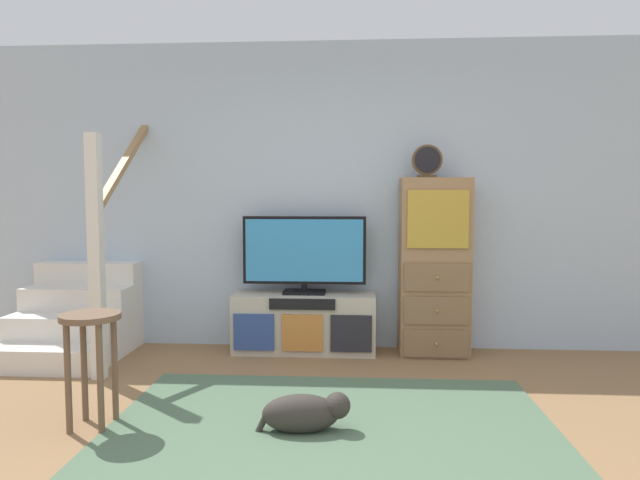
# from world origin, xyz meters

# --- Properties ---
(back_wall) EXTENTS (6.40, 0.12, 2.70)m
(back_wall) POSITION_xyz_m (0.00, 2.46, 1.35)
(back_wall) COLOR #A8BCD1
(back_wall) RESTS_ON ground_plane
(area_rug) EXTENTS (2.60, 1.80, 0.01)m
(area_rug) POSITION_xyz_m (0.00, 0.60, 0.01)
(area_rug) COLOR #4C664C
(area_rug) RESTS_ON ground_plane
(media_console) EXTENTS (1.22, 0.38, 0.51)m
(media_console) POSITION_xyz_m (-0.30, 2.19, 0.25)
(media_console) COLOR #BCB29E
(media_console) RESTS_ON ground_plane
(television) EXTENTS (1.06, 0.22, 0.67)m
(television) POSITION_xyz_m (-0.30, 2.22, 0.87)
(television) COLOR black
(television) RESTS_ON media_console
(side_cabinet) EXTENTS (0.58, 0.38, 1.50)m
(side_cabinet) POSITION_xyz_m (0.81, 2.20, 0.75)
(side_cabinet) COLOR #93704C
(side_cabinet) RESTS_ON ground_plane
(desk_clock) EXTENTS (0.25, 0.08, 0.28)m
(desk_clock) POSITION_xyz_m (0.73, 2.19, 1.64)
(desk_clock) COLOR #4C3823
(desk_clock) RESTS_ON side_cabinet
(staircase) EXTENTS (1.00, 1.36, 2.20)m
(staircase) POSITION_xyz_m (-2.24, 2.20, 0.37)
(staircase) COLOR silver
(staircase) RESTS_ON ground_plane
(bar_stool_near) EXTENTS (0.34, 0.34, 0.67)m
(bar_stool_near) POSITION_xyz_m (-1.39, 0.55, 0.50)
(bar_stool_near) COLOR brown
(bar_stool_near) RESTS_ON ground_plane
(dog) EXTENTS (0.54, 0.24, 0.23)m
(dog) POSITION_xyz_m (-0.14, 0.55, 0.12)
(dog) COLOR #332D28
(dog) RESTS_ON ground_plane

